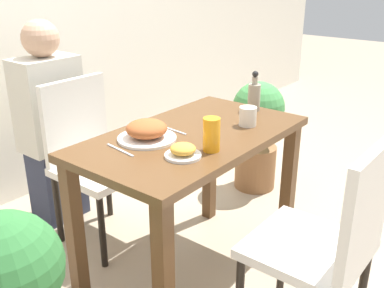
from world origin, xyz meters
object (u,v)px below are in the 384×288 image
Objects in this scene: food_plate at (147,131)px; sauce_bottle at (254,95)px; potted_plant_right at (257,130)px; side_plate at (183,151)px; person_figure at (51,126)px; juice_glass at (211,135)px; drink_cup at (248,116)px; chair_far at (92,153)px; chair_near at (329,239)px.

sauce_bottle is (0.64, -0.14, 0.04)m from food_plate.
sauce_bottle reaches higher than potted_plant_right.
side_plate is 0.12× the size of person_figure.
juice_glass is at bearing -91.78° from person_figure.
drink_cup is at bearing -155.32° from sauce_bottle.
person_figure reaches higher than chair_far.
person_figure reaches higher than juice_glass.
sauce_bottle is at bearing -51.93° from chair_far.
chair_near is 1.20× the size of potted_plant_right.
food_plate is 1.83× the size of juice_glass.
person_figure is (-0.02, 1.65, 0.09)m from chair_near.
food_plate is (-0.12, -0.53, 0.28)m from chair_far.
food_plate is at bearing 78.69° from side_plate.
juice_glass is at bearing -21.47° from side_plate.
chair_far is at bearing 159.78° from potted_plant_right.
food_plate is 0.48m from drink_cup.
food_plate is 0.24m from side_plate.
chair_far is 0.34m from person_figure.
person_figure is at bearing 82.81° from food_plate.
drink_cup is at bearing -0.06° from side_plate.
food_plate is at bearing -97.19° from person_figure.
juice_glass is 1.17m from person_figure.
side_plate is at bearing -102.05° from chair_far.
sauce_bottle reaches higher than side_plate.
juice_glass is at bearing -75.63° from food_plate.
sauce_bottle is (0.52, -0.67, 0.32)m from chair_far.
juice_glass is 0.67× the size of sauce_bottle.
food_plate is 0.30m from juice_glass.
chair_near reaches higher than potted_plant_right.
chair_near is at bearing -118.17° from drink_cup.
chair_near is 1.00× the size of chair_far.
potted_plant_right is at bearing -33.93° from person_figure.
chair_near is 6.13× the size of side_plate.
sauce_bottle reaches higher than drink_cup.
chair_far is at bearing -88.57° from person_figure.
sauce_bottle is at bearing 8.31° from side_plate.
juice_glass reaches higher than food_plate.
food_plate is at bearing -80.56° from chair_near.
chair_far reaches higher than food_plate.
chair_near is 0.68m from drink_cup.
side_plate is (-0.16, -0.77, 0.27)m from chair_far.
chair_near is at bearing -80.56° from food_plate.
chair_far is at bearing 128.07° from sauce_bottle.
sauce_bottle is 0.28× the size of potted_plant_right.
potted_plant_right is (1.23, 0.38, -0.35)m from side_plate.
person_figure is at bearing 105.87° from drink_cup.
potted_plant_right is at bearing 17.11° from side_plate.
side_plate is at bearing 158.53° from juice_glass.
food_plate is 1.23× the size of sauce_bottle.
person_figure is at bearing 88.22° from juice_glass.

